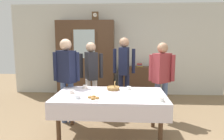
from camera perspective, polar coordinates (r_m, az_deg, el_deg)
The scene contains 21 objects.
ground_plane at distance 3.91m, azimuth -0.19°, elevation -16.45°, with size 12.00×12.00×0.00m, color #846B4C.
back_wall at distance 6.20m, azimuth 1.43°, elevation 5.65°, with size 6.40×0.10×2.70m, color silver.
dining_table at distance 3.46m, azimuth -0.46°, elevation -8.28°, with size 1.84×1.08×0.74m.
wall_cabinet at distance 6.03m, azimuth -7.27°, elevation 3.11°, with size 1.64×0.46×2.19m.
mantel_clock at distance 6.00m, azimuth -4.70°, elevation 14.76°, with size 0.18×0.11×0.24m.
bookshelf_low at distance 6.08m, azimuth 7.58°, elevation -3.14°, with size 1.19×0.35×0.87m.
book_stack at distance 6.01m, azimuth 7.67°, elevation 1.35°, with size 0.17×0.22×0.09m.
tea_cup_front_edge at distance 3.56m, azimuth -11.17°, elevation -5.99°, with size 0.13×0.13×0.06m.
tea_cup_mid_right at distance 3.90m, azimuth -7.56°, elevation -4.67°, with size 0.13×0.13×0.06m.
tea_cup_center at distance 3.23m, azimuth -9.56°, elevation -7.47°, with size 0.13×0.13×0.06m.
tea_cup_mid_left at distance 3.76m, azimuth 4.67°, elevation -5.11°, with size 0.13×0.13×0.06m.
tea_cup_near_right at distance 3.12m, azimuth 13.61°, elevation -8.10°, with size 0.13×0.13×0.06m.
bread_basket at distance 3.74m, azimuth 0.34°, elevation -5.05°, with size 0.24×0.24×0.16m.
pastry_plate at distance 3.18m, azimuth -5.19°, elevation -7.88°, with size 0.28×0.28×0.05m.
spoon_center at distance 3.41m, azimuth 0.87°, elevation -6.91°, with size 0.12×0.02×0.01m.
spoon_mid_right at distance 3.38m, azimuth -6.48°, elevation -7.07°, with size 0.12×0.02×0.01m.
spoon_front_edge at distance 3.32m, azimuth 5.79°, elevation -7.37°, with size 0.12×0.02×0.01m.
person_behind_table_right at distance 4.25m, azimuth 13.71°, elevation -1.03°, with size 0.52×0.38×1.59m.
person_behind_table_left at distance 4.49m, azimuth -5.83°, elevation -0.31°, with size 0.52×0.41×1.60m.
person_by_cabinet at distance 4.07m, azimuth -12.58°, elevation -0.68°, with size 0.52×0.35×1.67m.
person_beside_shelf at distance 4.80m, azimuth 3.37°, elevation 1.15°, with size 0.52×0.39×1.70m.
Camera 1 is at (0.24, -3.54, 1.64)m, focal length 32.76 mm.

